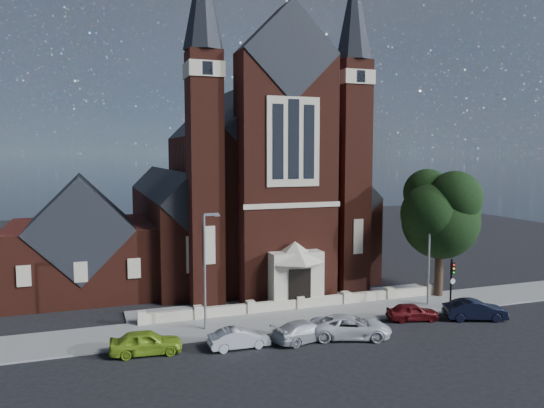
# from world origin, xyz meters

# --- Properties ---
(ground) EXTENTS (120.00, 120.00, 0.00)m
(ground) POSITION_xyz_m (0.00, 15.00, 0.00)
(ground) COLOR black
(ground) RESTS_ON ground
(pavement_strip) EXTENTS (60.00, 5.00, 0.12)m
(pavement_strip) POSITION_xyz_m (0.00, 4.50, 0.00)
(pavement_strip) COLOR gray
(pavement_strip) RESTS_ON ground
(forecourt_paving) EXTENTS (26.00, 3.00, 0.14)m
(forecourt_paving) POSITION_xyz_m (0.00, 8.50, 0.00)
(forecourt_paving) COLOR gray
(forecourt_paving) RESTS_ON ground
(forecourt_wall) EXTENTS (24.00, 0.40, 0.90)m
(forecourt_wall) POSITION_xyz_m (0.00, 6.50, 0.00)
(forecourt_wall) COLOR beige
(forecourt_wall) RESTS_ON ground
(church) EXTENTS (20.01, 34.90, 29.20)m
(church) POSITION_xyz_m (-0.00, 22.94, 8.19)
(church) COLOR #4A1D13
(church) RESTS_ON ground
(parish_hall) EXTENTS (12.00, 12.20, 10.24)m
(parish_hall) POSITION_xyz_m (-16.00, 18.00, 4.01)
(parish_hall) COLOR #4A1D13
(parish_hall) RESTS_ON ground
(street_tree) EXTENTS (6.40, 6.60, 10.70)m
(street_tree) POSITION_xyz_m (12.60, 5.71, 6.96)
(street_tree) COLOR black
(street_tree) RESTS_ON ground
(street_lamp_left) EXTENTS (1.16, 0.22, 8.09)m
(street_lamp_left) POSITION_xyz_m (-7.91, 4.00, 4.60)
(street_lamp_left) COLOR gray
(street_lamp_left) RESTS_ON ground
(street_lamp_right) EXTENTS (1.16, 0.22, 8.09)m
(street_lamp_right) POSITION_xyz_m (10.09, 4.00, 4.60)
(street_lamp_right) COLOR gray
(street_lamp_right) RESTS_ON ground
(traffic_signal) EXTENTS (0.28, 0.42, 4.00)m
(traffic_signal) POSITION_xyz_m (11.00, 2.43, 2.58)
(traffic_signal) COLOR black
(traffic_signal) RESTS_ON ground
(car_lime_van) EXTENTS (4.45, 2.11, 1.47)m
(car_lime_van) POSITION_xyz_m (-12.28, 1.00, 0.73)
(car_lime_van) COLOR #83AB22
(car_lime_van) RESTS_ON ground
(car_silver_a) EXTENTS (3.82, 1.34, 1.26)m
(car_silver_a) POSITION_xyz_m (-6.71, 0.10, 0.63)
(car_silver_a) COLOR silver
(car_silver_a) RESTS_ON ground
(car_silver_b) EXTENTS (4.87, 2.89, 1.32)m
(car_silver_b) POSITION_xyz_m (-2.31, -0.05, 0.66)
(car_silver_b) COLOR #A9ADB1
(car_silver_b) RESTS_ON ground
(car_white_suv) EXTENTS (5.82, 4.04, 1.48)m
(car_white_suv) POSITION_xyz_m (0.74, -0.53, 0.74)
(car_white_suv) COLOR white
(car_white_suv) RESTS_ON ground
(car_dark_red) EXTENTS (3.95, 2.29, 1.27)m
(car_dark_red) POSITION_xyz_m (6.69, 1.24, 0.63)
(car_dark_red) COLOR #5C0F13
(car_dark_red) RESTS_ON ground
(car_navy) EXTENTS (4.69, 2.91, 1.46)m
(car_navy) POSITION_xyz_m (11.08, -0.16, 0.73)
(car_navy) COLOR black
(car_navy) RESTS_ON ground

